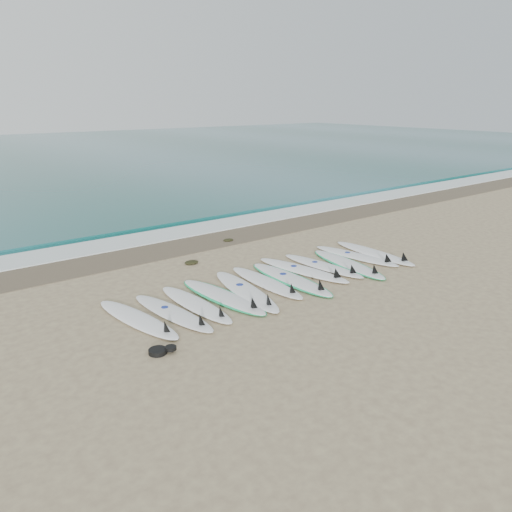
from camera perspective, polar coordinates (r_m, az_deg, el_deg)
ground at (r=12.00m, az=2.40°, el=-2.98°), size 120.00×120.00×0.00m
wet_sand_band at (r=15.20m, az=-7.57°, el=1.35°), size 120.00×1.80×0.01m
foam_band at (r=16.39m, az=-10.05°, el=2.47°), size 120.00×1.40×0.04m
wave_crest at (r=17.68m, az=-12.34°, el=3.54°), size 120.00×1.00×0.10m
surfboard_0 at (r=10.14m, az=-13.21°, el=-7.07°), size 0.93×2.67×0.34m
surfboard_1 at (r=10.29m, az=-9.35°, el=-6.46°), size 0.85×2.63×0.33m
surfboard_2 at (r=10.64m, az=-6.77°, el=-5.52°), size 0.62×2.60×0.33m
surfboard_3 at (r=11.00m, az=-3.73°, el=-4.65°), size 0.90×2.83×0.35m
surfboard_4 at (r=11.26m, az=-1.04°, el=-4.03°), size 1.07×2.96×0.37m
surfboard_5 at (r=11.78m, az=1.31°, el=-3.05°), size 0.64×2.68×0.34m
surfboard_6 at (r=12.04m, az=4.08°, el=-2.66°), size 0.78×2.91×0.37m
surfboard_7 at (r=12.67m, az=5.60°, el=-1.62°), size 1.05×2.87×0.36m
surfboard_8 at (r=13.07m, az=7.83°, el=-1.13°), size 0.77×2.65×0.33m
surfboard_9 at (r=13.32m, az=10.55°, el=-0.92°), size 1.08×2.87×0.36m
surfboard_10 at (r=14.04m, az=11.56°, el=0.00°), size 0.93×2.73×0.34m
surfboard_11 at (r=14.38m, az=13.54°, el=0.30°), size 0.71×2.86×0.36m
seaweed_near at (r=13.40m, az=-7.39°, el=-0.72°), size 0.39×0.30×0.08m
seaweed_far at (r=15.44m, az=-3.18°, el=1.83°), size 0.34×0.26×0.07m
leash_coil at (r=8.91m, az=-10.84°, el=-10.57°), size 0.46×0.36×0.11m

